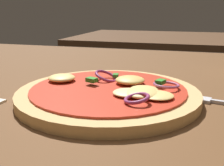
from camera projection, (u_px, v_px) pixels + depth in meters
The scene contains 3 objects.
dining_table at pixel (88, 111), 0.40m from camera, with size 1.41×1.09×0.03m.
pizza at pixel (109, 93), 0.42m from camera, with size 0.27×0.27×0.03m.
background_table at pixel (159, 39), 1.36m from camera, with size 0.80×0.60×0.03m.
Camera 1 is at (0.14, -0.35, 0.16)m, focal length 44.35 mm.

